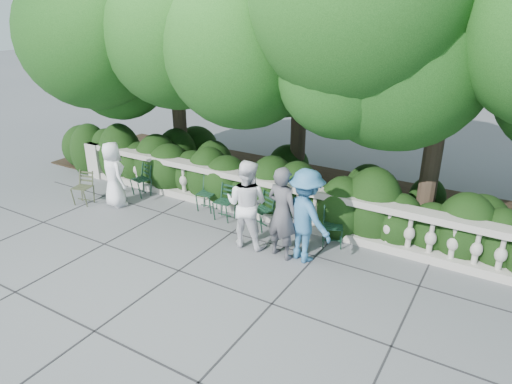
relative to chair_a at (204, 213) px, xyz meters
The scene contains 14 objects.
ground 2.11m from the chair_a, 39.02° to the right, with size 90.00×90.00×0.00m, color #52545A.
balustrade 1.78m from the chair_a, 15.92° to the left, with size 12.00×0.44×1.00m.
shrub_hedge 2.34m from the chair_a, 45.44° to the left, with size 15.00×2.60×1.70m, color black, non-canonical shape.
tree_canopy 4.96m from the chair_a, 38.64° to the left, with size 15.04×6.52×6.78m.
chair_a is the anchor object (origin of this frame).
chair_b 2.08m from the chair_a, behind, with size 0.44×0.48×0.84m, color black, non-canonical shape.
chair_c 0.66m from the chair_a, 17.68° to the right, with size 0.44×0.48×0.84m, color black, non-canonical shape.
chair_d 3.30m from the chair_a, ahead, with size 0.44×0.48×0.84m, color black, non-canonical shape.
chair_e 1.55m from the chair_a, ahead, with size 0.44×0.48×0.84m, color black, non-canonical shape.
chair_weathered 3.13m from the chair_a, 156.12° to the right, with size 0.44×0.48×0.84m, color black, non-canonical shape.
person_businessman 2.41m from the chair_a, 160.75° to the right, with size 0.79×0.51×1.62m, color white.
person_woman_grey 2.83m from the chair_a, 18.41° to the right, with size 0.68×0.45×1.87m, color #46454B.
person_casual_man 2.10m from the chair_a, 25.21° to the right, with size 0.90×0.70×1.84m, color white.
person_older_blue 3.20m from the chair_a, 13.60° to the right, with size 1.20×0.69×1.86m, color #316895.
Camera 1 is at (4.52, -6.57, 4.64)m, focal length 32.00 mm.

